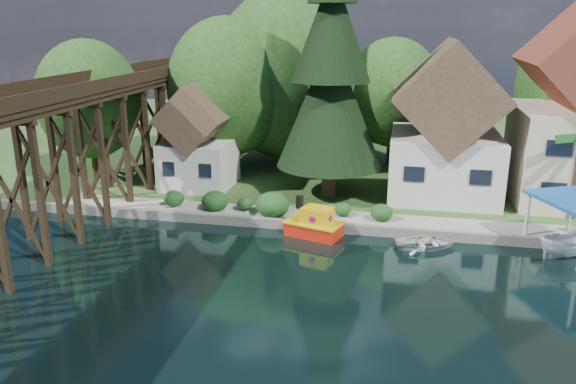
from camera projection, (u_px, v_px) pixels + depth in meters
name	position (u px, v px, depth m)	size (l,w,h in m)	color
ground	(311.00, 290.00, 27.55)	(140.00, 140.00, 0.00)	black
bank	(363.00, 143.00, 59.32)	(140.00, 52.00, 0.50)	#28491D
seawall	(397.00, 232.00, 34.18)	(60.00, 0.40, 0.62)	slate
promenade	(430.00, 224.00, 34.95)	(50.00, 2.60, 0.06)	gray
trestle_bridge	(65.00, 147.00, 33.90)	(4.12, 44.18, 9.30)	black
house_left	(446.00, 131.00, 39.68)	(7.64, 8.64, 11.02)	silver
shed	(198.00, 143.00, 42.12)	(5.09, 5.40, 7.85)	silver
bg_trees	(367.00, 90.00, 45.12)	(49.90, 13.30, 10.57)	#382314
shrubs	(265.00, 203.00, 36.74)	(15.76, 2.47, 1.70)	#153B16
conifer	(331.00, 72.00, 38.17)	(7.44, 7.44, 18.31)	#382314
tugboat	(314.00, 225.00, 34.22)	(3.79, 2.79, 2.46)	red
boat_white_a	(426.00, 242.00, 32.56)	(2.54, 3.55, 0.74)	silver
boat_canopy	(575.00, 233.00, 30.99)	(5.34, 6.14, 3.31)	white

